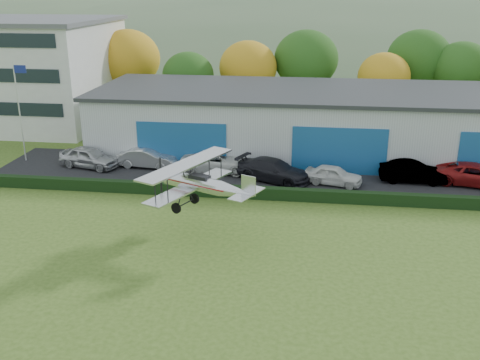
# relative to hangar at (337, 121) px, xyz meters

# --- Properties ---
(ground) EXTENTS (300.00, 300.00, 0.00)m
(ground) POSITION_rel_hangar_xyz_m (-5.00, -27.98, -2.66)
(ground) COLOR #3A551A
(ground) RESTS_ON ground
(apron) EXTENTS (48.00, 9.00, 0.05)m
(apron) POSITION_rel_hangar_xyz_m (-2.00, -6.98, -2.63)
(apron) COLOR black
(apron) RESTS_ON ground
(hedge) EXTENTS (46.00, 0.60, 0.80)m
(hedge) POSITION_rel_hangar_xyz_m (-2.00, -11.78, -2.26)
(hedge) COLOR black
(hedge) RESTS_ON ground
(hangar) EXTENTS (40.60, 12.60, 5.30)m
(hangar) POSITION_rel_hangar_xyz_m (0.00, 0.00, 0.00)
(hangar) COLOR #B2B7BC
(hangar) RESTS_ON ground
(office_block) EXTENTS (20.60, 15.60, 10.40)m
(office_block) POSITION_rel_hangar_xyz_m (-33.00, 7.02, 2.56)
(office_block) COLOR silver
(office_block) RESTS_ON ground
(flagpole) EXTENTS (1.05, 0.10, 8.00)m
(flagpole) POSITION_rel_hangar_xyz_m (-24.88, -5.98, 2.13)
(flagpole) COLOR silver
(flagpole) RESTS_ON ground
(tree_belt) EXTENTS (75.70, 13.22, 10.12)m
(tree_belt) POSITION_rel_hangar_xyz_m (-4.15, 12.64, 2.95)
(tree_belt) COLOR #3D2614
(tree_belt) RESTS_ON ground
(distant_hills) EXTENTS (430.00, 196.00, 56.00)m
(distant_hills) POSITION_rel_hangar_xyz_m (-9.38, 112.02, -15.70)
(distant_hills) COLOR #4C6642
(distant_hills) RESTS_ON ground
(car_0) EXTENTS (5.10, 3.04, 1.63)m
(car_0) POSITION_rel_hangar_xyz_m (-19.14, -6.99, -1.79)
(car_0) COLOR silver
(car_0) RESTS_ON apron
(car_1) EXTENTS (4.70, 1.96, 1.51)m
(car_1) POSITION_rel_hangar_xyz_m (-14.65, -6.38, -1.85)
(car_1) COLOR silver
(car_1) RESTS_ON apron
(car_2) EXTENTS (5.65, 2.74, 1.55)m
(car_2) POSITION_rel_hangar_xyz_m (-9.05, -6.68, -1.83)
(car_2) COLOR silver
(car_2) RESTS_ON apron
(car_3) EXTENTS (5.94, 4.21, 1.60)m
(car_3) POSITION_rel_hangar_xyz_m (-4.70, -8.24, -1.81)
(car_3) COLOR black
(car_3) RESTS_ON apron
(car_4) EXTENTS (4.32, 2.59, 1.38)m
(car_4) POSITION_rel_hangar_xyz_m (-0.40, -8.44, -1.92)
(car_4) COLOR silver
(car_4) RESTS_ON apron
(car_5) EXTENTS (4.75, 1.83, 1.54)m
(car_5) POSITION_rel_hangar_xyz_m (5.25, -7.22, -1.83)
(car_5) COLOR gray
(car_5) RESTS_ON apron
(car_6) EXTENTS (5.91, 3.72, 1.52)m
(car_6) POSITION_rel_hangar_xyz_m (9.59, -7.23, -1.84)
(car_6) COLOR maroon
(car_6) RESTS_ON apron
(biplane) EXTENTS (6.52, 7.10, 2.72)m
(biplane) POSITION_rel_hangar_xyz_m (-8.00, -18.03, 0.58)
(biplane) COLOR silver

